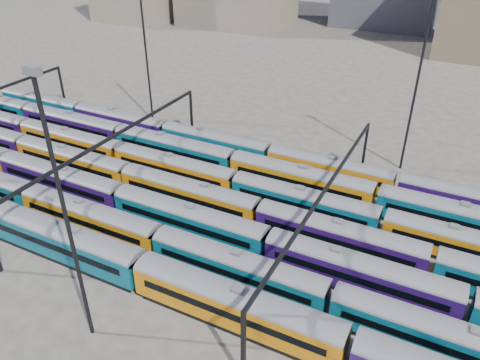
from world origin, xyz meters
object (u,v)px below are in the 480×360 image
at_px(rake_2, 120,196).
at_px(mast_2, 64,210).
at_px(rake_1, 158,239).
at_px(rake_0, 350,346).

relative_size(rake_2, mast_2, 4.82).
bearing_deg(rake_1, rake_2, 152.05).
xyz_separation_m(rake_0, mast_2, (-22.62, -7.00, 11.15)).
bearing_deg(mast_2, rake_0, 17.19).
bearing_deg(rake_1, mast_2, -86.60).
relative_size(rake_1, mast_2, 4.68).
height_order(rake_0, mast_2, mast_2).
relative_size(rake_1, rake_2, 0.97).
xyz_separation_m(rake_1, mast_2, (0.71, -12.00, 11.39)).
bearing_deg(mast_2, rake_1, 93.40).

